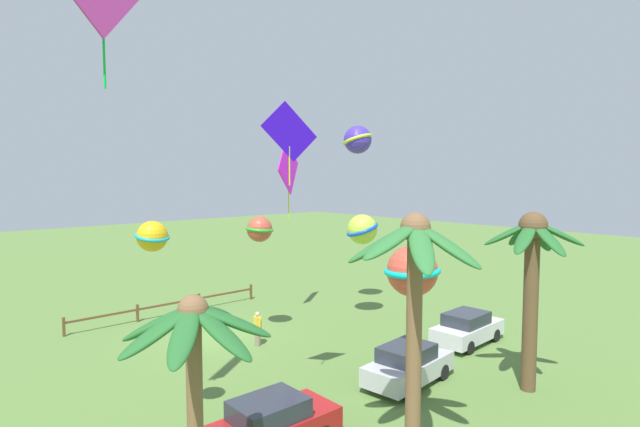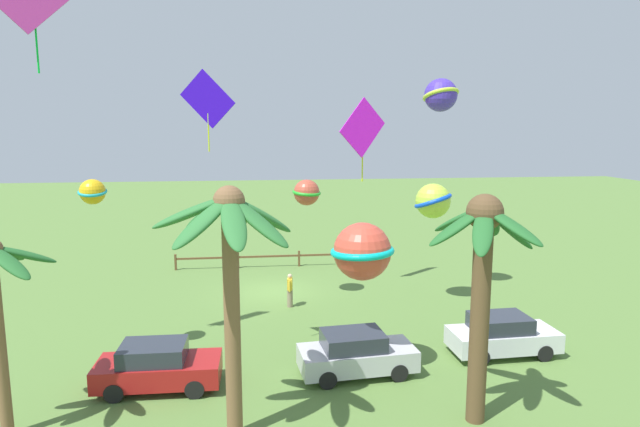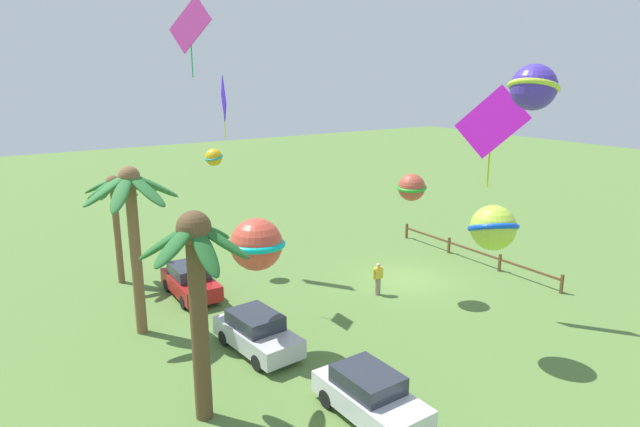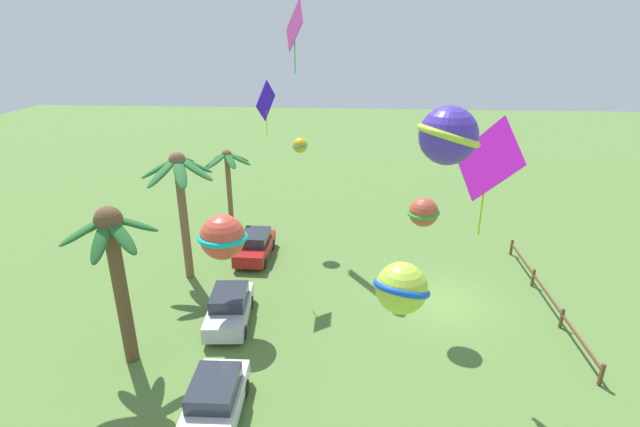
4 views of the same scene
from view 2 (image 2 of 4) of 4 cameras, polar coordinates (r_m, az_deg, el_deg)
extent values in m
plane|color=#567A38|center=(28.02, -4.88, -8.21)|extent=(120.00, 120.00, 0.00)
cylinder|color=brown|center=(16.96, -30.77, -11.90)|extent=(0.32, 0.32, 5.19)
ellipsoid|color=#236028|center=(15.68, -30.02, -4.55)|extent=(1.58, 1.31, 0.86)
ellipsoid|color=#236028|center=(16.42, -28.77, -3.83)|extent=(1.63, 1.23, 0.82)
ellipsoid|color=#236028|center=(16.98, -30.19, -3.67)|extent=(0.61, 1.63, 0.89)
cylinder|color=brown|center=(15.92, 16.52, -10.68)|extent=(0.53, 0.53, 6.05)
ellipsoid|color=#236028|center=(14.85, 14.33, -1.34)|extent=(1.76, 0.72, 1.17)
ellipsoid|color=#236028|center=(14.47, 16.84, -1.78)|extent=(1.22, 1.75, 1.20)
ellipsoid|color=#236028|center=(14.79, 19.72, -1.28)|extent=(1.40, 1.79, 1.00)
ellipsoid|color=#236028|center=(15.58, 19.34, -1.50)|extent=(1.60, 0.57, 1.37)
ellipsoid|color=#236028|center=(16.00, 17.48, -0.87)|extent=(1.39, 1.68, 1.24)
ellipsoid|color=#236028|center=(15.70, 14.50, -0.63)|extent=(1.37, 1.77, 1.09)
sphere|color=brown|center=(15.19, 17.03, 0.14)|extent=(1.00, 1.00, 1.00)
cylinder|color=brown|center=(14.66, -9.26, -11.31)|extent=(0.43, 0.43, 6.45)
ellipsoid|color=#2D7033|center=(14.02, -13.53, 0.10)|extent=(2.05, 0.64, 1.00)
ellipsoid|color=#2D7033|center=(13.33, -12.34, -0.90)|extent=(1.75, 1.81, 1.26)
ellipsoid|color=#2D7033|center=(13.04, -9.11, -0.98)|extent=(0.87, 2.01, 1.24)
ellipsoid|color=#2D7033|center=(13.43, -6.60, -0.89)|extent=(1.88, 1.58, 1.34)
ellipsoid|color=#2D7033|center=(14.32, -6.28, -0.16)|extent=(1.98, 1.37, 1.30)
ellipsoid|color=#2D7033|center=(14.81, -8.91, 0.12)|extent=(0.86, 1.99, 1.28)
ellipsoid|color=#2D7033|center=(14.62, -11.85, -0.10)|extent=(1.74, 1.80, 1.29)
sphere|color=brown|center=(13.88, -9.60, 1.29)|extent=(0.82, 0.82, 0.82)
cube|color=brown|center=(33.26, 4.07, -4.58)|extent=(0.12, 0.12, 0.95)
cube|color=brown|center=(32.76, -2.23, -4.78)|extent=(0.12, 0.12, 0.95)
cube|color=brown|center=(32.67, -8.64, -4.91)|extent=(0.12, 0.12, 0.95)
cube|color=brown|center=(32.98, -15.02, -4.99)|extent=(0.12, 0.12, 0.95)
cube|color=brown|center=(32.62, -5.43, -4.53)|extent=(11.05, 0.09, 0.11)
cube|color=silver|center=(21.49, 18.76, -12.44)|extent=(3.95, 1.82, 0.70)
cube|color=#282D38|center=(21.20, 18.49, -10.90)|extent=(2.08, 1.56, 0.56)
cylinder|color=black|center=(22.79, 20.55, -12.09)|extent=(0.61, 0.20, 0.60)
cylinder|color=black|center=(21.55, 22.64, -13.46)|extent=(0.61, 0.20, 0.60)
cylinder|color=black|center=(21.75, 14.85, -12.84)|extent=(0.61, 0.20, 0.60)
cylinder|color=black|center=(20.44, 16.67, -14.38)|extent=(0.61, 0.20, 0.60)
cube|color=#A51919|center=(18.72, -16.66, -15.63)|extent=(3.93, 1.78, 0.70)
cube|color=#282D38|center=(18.49, -17.22, -13.84)|extent=(2.06, 1.54, 0.56)
cylinder|color=black|center=(19.36, -12.53, -15.57)|extent=(0.60, 0.19, 0.60)
cylinder|color=black|center=(17.96, -13.11, -17.64)|extent=(0.60, 0.19, 0.60)
cylinder|color=black|center=(19.79, -19.76, -15.35)|extent=(0.60, 0.19, 0.60)
cylinder|color=black|center=(18.42, -20.95, -17.31)|extent=(0.60, 0.19, 0.60)
cube|color=#BCBCC1|center=(18.93, 3.95, -14.96)|extent=(4.04, 2.04, 0.70)
cube|color=#282D38|center=(18.65, 3.52, -13.24)|extent=(2.15, 1.67, 0.56)
cylinder|color=black|center=(20.08, 6.72, -14.49)|extent=(0.61, 0.23, 0.60)
cylinder|color=black|center=(18.74, 8.34, -16.31)|extent=(0.61, 0.23, 0.60)
cylinder|color=black|center=(19.48, -0.27, -15.19)|extent=(0.61, 0.23, 0.60)
cylinder|color=black|center=(18.10, 0.81, -17.17)|extent=(0.61, 0.23, 0.60)
cylinder|color=gray|center=(25.56, -3.19, -8.92)|extent=(0.26, 0.26, 0.84)
cube|color=yellow|center=(25.35, -3.21, -7.44)|extent=(0.28, 0.41, 0.54)
sphere|color=beige|center=(25.25, -3.21, -6.62)|extent=(0.21, 0.21, 0.21)
cylinder|color=yellow|center=(25.59, -3.17, -7.40)|extent=(0.09, 0.09, 0.52)
cylinder|color=yellow|center=(25.15, -3.24, -7.69)|extent=(0.09, 0.09, 0.52)
sphere|color=#462FB2|center=(26.34, 12.65, 12.11)|extent=(1.54, 1.54, 1.54)
torus|color=#BFD93A|center=(26.34, 12.65, 12.11)|extent=(2.21, 2.20, 0.68)
sphere|color=#B94B36|center=(25.62, -1.43, 2.24)|extent=(1.24, 1.24, 1.24)
torus|color=green|center=(25.62, -1.43, 2.24)|extent=(1.93, 1.93, 0.28)
sphere|color=#B7DC3E|center=(25.54, 11.86, 1.31)|extent=(1.62, 1.62, 1.62)
torus|color=blue|center=(25.54, 11.86, 1.31)|extent=(2.39, 2.41, 0.79)
cube|color=#2E0BC8|center=(18.17, -11.81, 11.78)|extent=(1.81, 0.62, 1.90)
cylinder|color=#D5EA0F|center=(18.15, -11.69, 8.38)|extent=(0.04, 0.04, 1.23)
sphere|color=#D14836|center=(17.78, 4.49, -4.01)|extent=(1.91, 1.91, 1.91)
torus|color=#0ABCBA|center=(17.78, 4.49, -4.01)|extent=(2.85, 2.85, 0.33)
cube|color=#D919DE|center=(27.37, 4.54, 9.07)|extent=(2.63, 1.60, 3.00)
cylinder|color=#CFDE11|center=(27.42, 4.50, 5.46)|extent=(0.06, 0.06, 1.98)
sphere|color=gold|center=(20.09, -22.92, 2.13)|extent=(0.87, 0.87, 0.87)
torus|color=#1BA0AD|center=(20.09, -22.92, 2.13)|extent=(1.09, 1.09, 0.30)
cylinder|color=#0BC632|center=(20.20, -27.76, 15.60)|extent=(0.06, 0.06, 1.84)
camera|label=1|loc=(12.72, -70.55, 0.93)|focal=28.04mm
camera|label=3|loc=(22.40, 61.78, 9.49)|focal=31.10mm
camera|label=4|loc=(31.00, 37.21, 14.80)|focal=26.38mm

